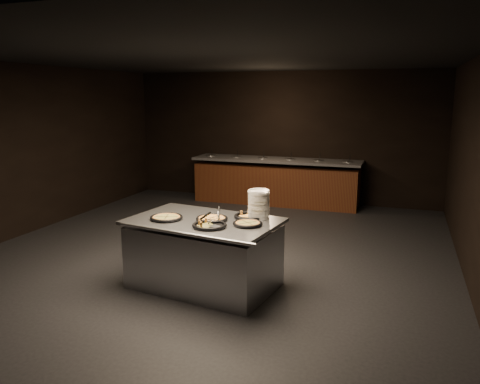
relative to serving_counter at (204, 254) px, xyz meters
The scene contains 11 objects.
room 1.62m from the serving_counter, 106.71° to the left, with size 7.02×8.02×2.92m.
salad_bar 4.77m from the serving_counter, 94.32° to the left, with size 3.70×0.83×1.18m.
serving_counter is the anchor object (origin of this frame).
plate_stack 0.93m from the serving_counter, 26.33° to the left, with size 0.27×0.27×0.35m, color silver.
pan_veggie_whole 0.66m from the serving_counter, 164.00° to the right, with size 0.40×0.40×0.04m.
pan_cheese_whole 0.48m from the serving_counter, ahead, with size 0.39×0.39×0.04m.
pan_cheese_slices_a 0.74m from the serving_counter, 29.13° to the left, with size 0.38×0.38×0.04m.
pan_cheese_slices_b 0.57m from the serving_counter, 54.20° to the right, with size 0.41×0.41×0.04m.
pan_veggie_slices 0.76m from the serving_counter, ahead, with size 0.35×0.35×0.04m.
server_left 0.55m from the serving_counter, 19.81° to the left, with size 0.19×0.30×0.16m.
server_right 0.61m from the serving_counter, 56.01° to the right, with size 0.34×0.22×0.18m.
Camera 1 is at (2.63, -6.30, 2.37)m, focal length 35.00 mm.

